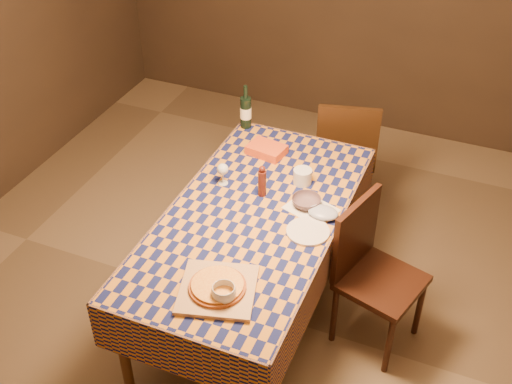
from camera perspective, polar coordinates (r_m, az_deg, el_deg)
room at (r=3.24m, az=-0.34°, el=5.86°), size 5.00×5.10×2.70m
dining_table at (r=3.63m, az=-0.30°, el=-3.04°), size 0.94×1.84×0.77m
cutting_board at (r=3.15m, az=-3.42°, el=-8.65°), size 0.45×0.45×0.02m
pizza at (r=3.13m, az=-3.44°, el=-8.33°), size 0.30×0.30×0.03m
pepper_mill at (r=3.67m, az=0.55°, el=0.92°), size 0.05×0.05×0.20m
bowl at (r=3.64m, az=4.49°, el=-0.87°), size 0.21×0.21×0.05m
wine_glass at (r=3.76m, az=-2.98°, el=1.98°), size 0.07×0.07×0.14m
wine_bottle at (r=4.30m, az=-0.92°, el=7.15°), size 0.08×0.08×0.30m
deli_tub at (r=3.81m, az=4.16°, el=1.39°), size 0.14×0.14×0.09m
takeout_container at (r=4.06m, az=0.95°, el=3.78°), size 0.25×0.20×0.06m
white_plate at (r=3.47m, az=4.64°, el=-3.52°), size 0.30×0.30×0.01m
tumbler at (r=3.07m, az=-2.88°, el=-9.06°), size 0.15×0.15×0.09m
flour_patch at (r=3.63m, az=4.93°, el=-1.51°), size 0.32×0.28×0.00m
flour_bag at (r=3.58m, az=5.98°, el=-1.83°), size 0.18×0.13×0.05m
chair_far at (r=4.61m, az=8.01°, el=3.74°), size 0.51×0.51×0.93m
chair_right at (r=3.68m, az=10.11°, el=-6.55°), size 0.53×0.52×0.93m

